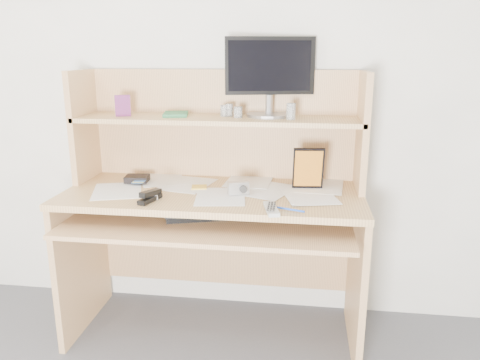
# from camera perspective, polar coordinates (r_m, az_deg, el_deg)

# --- Properties ---
(back_wall) EXTENTS (3.60, 0.04, 2.50)m
(back_wall) POSITION_cam_1_polar(r_m,az_deg,el_deg) (2.43, -2.05, 12.16)
(back_wall) COLOR white
(back_wall) RESTS_ON floor
(desk) EXTENTS (1.40, 0.70, 1.30)m
(desk) POSITION_cam_1_polar(r_m,az_deg,el_deg) (2.29, -2.93, -2.16)
(desk) COLOR tan
(desk) RESTS_ON floor
(paper_clutter) EXTENTS (1.32, 0.54, 0.01)m
(paper_clutter) POSITION_cam_1_polar(r_m,az_deg,el_deg) (2.20, -3.33, -1.33)
(paper_clutter) COLOR silver
(paper_clutter) RESTS_ON desk
(keyboard) EXTENTS (0.45, 0.27, 0.03)m
(keyboard) POSITION_cam_1_polar(r_m,az_deg,el_deg) (2.17, -3.42, -4.05)
(keyboard) COLOR black
(keyboard) RESTS_ON desk
(tv_remote) EXTENTS (0.08, 0.17, 0.02)m
(tv_remote) POSITION_cam_1_polar(r_m,az_deg,el_deg) (1.92, 3.84, -3.55)
(tv_remote) COLOR #ADAEA8
(tv_remote) RESTS_ON paper_clutter
(flip_phone) EXTENTS (0.08, 0.09, 0.02)m
(flip_phone) POSITION_cam_1_polar(r_m,az_deg,el_deg) (2.13, -10.85, -1.80)
(flip_phone) COLOR #BDBDBF
(flip_phone) RESTS_ON paper_clutter
(stapler) EXTENTS (0.08, 0.14, 0.04)m
(stapler) POSITION_cam_1_polar(r_m,az_deg,el_deg) (2.08, -10.94, -1.87)
(stapler) COLOR black
(stapler) RESTS_ON paper_clutter
(wallet) EXTENTS (0.12, 0.10, 0.03)m
(wallet) POSITION_cam_1_polar(r_m,az_deg,el_deg) (2.40, -12.43, 0.18)
(wallet) COLOR black
(wallet) RESTS_ON paper_clutter
(sticky_note_pad) EXTENTS (0.08, 0.08, 0.01)m
(sticky_note_pad) POSITION_cam_1_polar(r_m,az_deg,el_deg) (2.26, -5.00, -0.90)
(sticky_note_pad) COLOR yellow
(sticky_note_pad) RESTS_ON desk
(digital_camera) EXTENTS (0.10, 0.07, 0.06)m
(digital_camera) POSITION_cam_1_polar(r_m,az_deg,el_deg) (2.13, -0.22, -0.97)
(digital_camera) COLOR #A9A9AC
(digital_camera) RESTS_ON paper_clutter
(game_case) EXTENTS (0.14, 0.03, 0.20)m
(game_case) POSITION_cam_1_polar(r_m,az_deg,el_deg) (2.21, 8.32, 1.42)
(game_case) COLOR black
(game_case) RESTS_ON paper_clutter
(blue_pen) EXTENTS (0.14, 0.06, 0.01)m
(blue_pen) POSITION_cam_1_polar(r_m,az_deg,el_deg) (1.93, 5.77, -3.53)
(blue_pen) COLOR blue
(blue_pen) RESTS_ON paper_clutter
(card_box) EXTENTS (0.08, 0.05, 0.10)m
(card_box) POSITION_cam_1_polar(r_m,az_deg,el_deg) (2.37, -14.11, 8.78)
(card_box) COLOR maroon
(card_box) RESTS_ON desk
(shelf_book) EXTENTS (0.14, 0.18, 0.02)m
(shelf_book) POSITION_cam_1_polar(r_m,az_deg,el_deg) (2.34, -7.84, 7.96)
(shelf_book) COLOR #30794A
(shelf_book) RESTS_ON desk
(chip_stack_a) EXTENTS (0.05, 0.05, 0.05)m
(chip_stack_a) POSITION_cam_1_polar(r_m,az_deg,el_deg) (2.30, -1.92, 8.44)
(chip_stack_a) COLOR black
(chip_stack_a) RESTS_ON desk
(chip_stack_b) EXTENTS (0.04, 0.04, 0.06)m
(chip_stack_b) POSITION_cam_1_polar(r_m,az_deg,el_deg) (2.30, -1.33, 8.53)
(chip_stack_b) COLOR silver
(chip_stack_b) RESTS_ON desk
(chip_stack_c) EXTENTS (0.05, 0.05, 0.05)m
(chip_stack_c) POSITION_cam_1_polar(r_m,az_deg,el_deg) (2.25, -0.25, 8.26)
(chip_stack_c) COLOR black
(chip_stack_c) RESTS_ON desk
(chip_stack_d) EXTENTS (0.05, 0.05, 0.07)m
(chip_stack_d) POSITION_cam_1_polar(r_m,az_deg,el_deg) (2.20, 6.23, 8.32)
(chip_stack_d) COLOR silver
(chip_stack_d) RESTS_ON desk
(monitor) EXTENTS (0.43, 0.22, 0.37)m
(monitor) POSITION_cam_1_polar(r_m,az_deg,el_deg) (2.30, 3.65, 12.73)
(monitor) COLOR #98999D
(monitor) RESTS_ON desk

